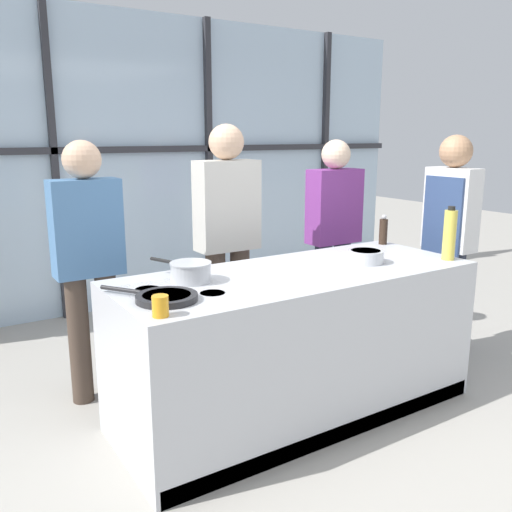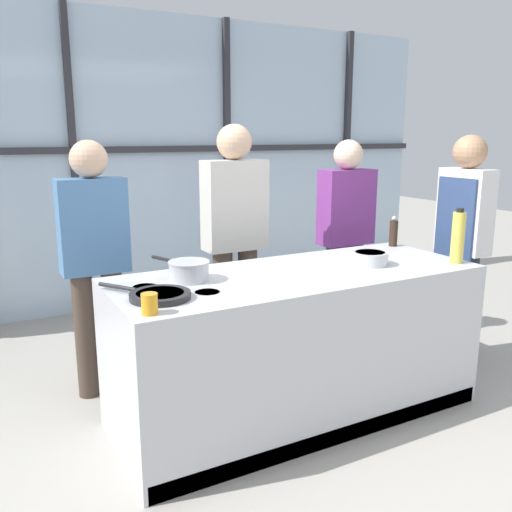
% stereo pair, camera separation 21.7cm
% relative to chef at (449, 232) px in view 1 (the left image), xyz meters
% --- Properties ---
extents(ground_plane, '(18.00, 18.00, 0.00)m').
position_rel_chef_xyz_m(ground_plane, '(-1.47, -0.10, -0.97)').
color(ground_plane, '#ADA89E').
extents(back_window_wall, '(6.40, 0.10, 2.80)m').
position_rel_chef_xyz_m(back_window_wall, '(-1.47, 2.52, 0.43)').
color(back_window_wall, silver).
rests_on(back_window_wall, ground_plane).
extents(demo_island, '(2.19, 0.85, 0.90)m').
position_rel_chef_xyz_m(demo_island, '(-1.47, -0.10, -0.53)').
color(demo_island, silver).
rests_on(demo_island, ground_plane).
extents(chef, '(0.24, 0.39, 1.68)m').
position_rel_chef_xyz_m(chef, '(0.00, 0.00, 0.00)').
color(chef, '#232838').
rests_on(chef, ground_plane).
extents(spectator_far_left, '(0.42, 0.23, 1.65)m').
position_rel_chef_xyz_m(spectator_far_left, '(-2.46, 0.74, -0.03)').
color(spectator_far_left, '#47382D').
rests_on(spectator_far_left, ground_plane).
extents(spectator_center_left, '(0.45, 0.25, 1.75)m').
position_rel_chef_xyz_m(spectator_center_left, '(-1.47, 0.74, 0.03)').
color(spectator_center_left, '#47382D').
rests_on(spectator_center_left, ground_plane).
extents(spectator_center_right, '(0.44, 0.23, 1.64)m').
position_rel_chef_xyz_m(spectator_center_right, '(-0.49, 0.74, -0.04)').
color(spectator_center_right, '#232838').
rests_on(spectator_center_right, ground_plane).
extents(frying_pan, '(0.38, 0.48, 0.04)m').
position_rel_chef_xyz_m(frying_pan, '(-2.36, -0.22, -0.06)').
color(frying_pan, '#232326').
rests_on(frying_pan, demo_island).
extents(saucepan, '(0.24, 0.40, 0.11)m').
position_rel_chef_xyz_m(saucepan, '(-2.11, 0.03, -0.02)').
color(saucepan, silver).
rests_on(saucepan, demo_island).
extents(white_plate, '(0.23, 0.23, 0.01)m').
position_rel_chef_xyz_m(white_plate, '(-1.04, 0.05, -0.07)').
color(white_plate, white).
rests_on(white_plate, demo_island).
extents(mixing_bowl, '(0.22, 0.22, 0.08)m').
position_rel_chef_xyz_m(mixing_bowl, '(-0.99, -0.16, -0.04)').
color(mixing_bowl, silver).
rests_on(mixing_bowl, demo_island).
extents(oil_bottle, '(0.08, 0.08, 0.34)m').
position_rel_chef_xyz_m(oil_bottle, '(-0.48, -0.37, 0.09)').
color(oil_bottle, '#E0CC4C').
rests_on(oil_bottle, demo_island).
extents(pepper_grinder, '(0.06, 0.06, 0.22)m').
position_rel_chef_xyz_m(pepper_grinder, '(-0.47, 0.21, 0.02)').
color(pepper_grinder, '#332319').
rests_on(pepper_grinder, demo_island).
extents(juice_glass_near, '(0.07, 0.07, 0.10)m').
position_rel_chef_xyz_m(juice_glass_near, '(-2.47, -0.43, -0.03)').
color(juice_glass_near, orange).
rests_on(juice_glass_near, demo_island).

